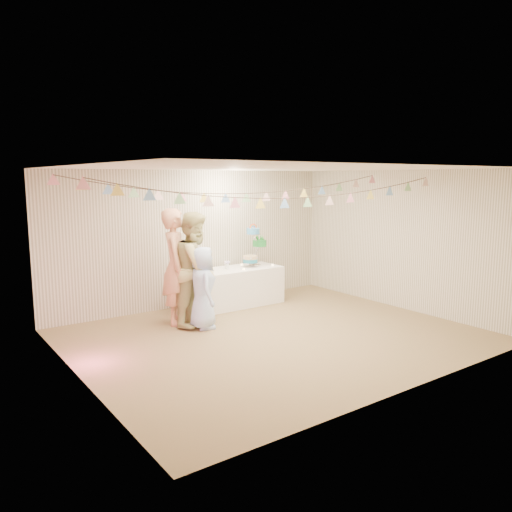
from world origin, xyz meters
TOP-DOWN VIEW (x-y plane):
  - floor at (0.00, 0.00)m, footprint 6.00×6.00m
  - ceiling at (0.00, 0.00)m, footprint 6.00×6.00m
  - back_wall at (0.00, 2.50)m, footprint 6.00×6.00m
  - front_wall at (0.00, -2.50)m, footprint 6.00×6.00m
  - left_wall at (-3.00, 0.00)m, footprint 5.00×5.00m
  - right_wall at (3.00, 0.00)m, footprint 5.00×5.00m
  - table at (0.50, 1.98)m, footprint 1.93×0.77m
  - cake_stand at (1.05, 2.03)m, footprint 0.70×0.41m
  - cake_bottom at (0.90, 1.97)m, footprint 0.31×0.31m
  - cake_middle at (1.23, 2.12)m, footprint 0.27×0.27m
  - cake_top_tier at (0.99, 2.00)m, footprint 0.25×0.25m
  - platter at (-0.14, 1.93)m, footprint 0.32×0.32m
  - posy at (0.40, 2.03)m, footprint 0.14×0.14m
  - person_adult_a at (-0.93, 1.54)m, footprint 0.76×0.85m
  - person_adult_b at (-0.68, 1.29)m, footprint 1.17×1.16m
  - person_child at (-0.71, 1.03)m, footprint 0.59×0.75m
  - bunting_back at (0.00, 1.10)m, footprint 5.60×1.10m
  - bunting_front at (0.00, -0.20)m, footprint 5.60×0.90m
  - tealight_0 at (-0.30, 1.83)m, footprint 0.04×0.04m
  - tealight_1 at (0.15, 2.16)m, footprint 0.04×0.04m
  - tealight_2 at (0.60, 1.76)m, footprint 0.04×0.04m
  - tealight_3 at (0.85, 2.20)m, footprint 0.04×0.04m
  - tealight_4 at (1.32, 1.80)m, footprint 0.04×0.04m

SIDE VIEW (x-z plane):
  - floor at x=0.00m, z-range 0.00..0.00m
  - table at x=0.50m, z-range 0.00..0.72m
  - person_child at x=-0.71m, z-range 0.00..1.35m
  - tealight_0 at x=-0.30m, z-range 0.72..0.75m
  - tealight_1 at x=0.15m, z-range 0.72..0.75m
  - tealight_2 at x=0.60m, z-range 0.72..0.75m
  - tealight_3 at x=0.85m, z-range 0.72..0.75m
  - tealight_4 at x=1.32m, z-range 0.72..0.75m
  - platter at x=-0.14m, z-range 0.75..0.77m
  - posy at x=0.40m, z-range 0.75..0.91m
  - cake_bottom at x=0.90m, z-range 0.76..0.91m
  - person_adult_b at x=-0.68m, z-range 0.00..1.91m
  - person_adult_a at x=-0.93m, z-range 0.00..1.96m
  - cake_middle at x=1.23m, z-range 1.00..1.22m
  - cake_stand at x=1.05m, z-range 0.75..1.53m
  - back_wall at x=0.00m, z-range 1.30..1.30m
  - front_wall at x=0.00m, z-range 1.30..1.30m
  - left_wall at x=-3.00m, z-range 1.30..1.30m
  - right_wall at x=3.00m, z-range 1.30..1.30m
  - cake_top_tier at x=0.99m, z-range 1.28..1.47m
  - bunting_front at x=0.00m, z-range 2.14..2.50m
  - bunting_back at x=0.00m, z-range 2.15..2.55m
  - ceiling at x=0.00m, z-range 2.60..2.60m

